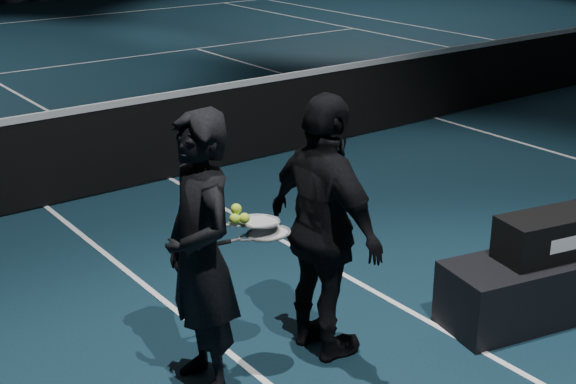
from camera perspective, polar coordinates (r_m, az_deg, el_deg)
name	(u,v)px	position (r m, az deg, el deg)	size (l,w,h in m)	color
floor	(435,118)	(11.18, 10.43, 5.18)	(36.00, 36.00, 0.00)	#0C212E
court_lines	(435,118)	(11.18, 10.43, 5.20)	(10.98, 23.78, 0.01)	white
net_mesh	(437,86)	(11.08, 10.58, 7.43)	(12.80, 0.02, 0.86)	black
net_tape	(440,52)	(10.98, 10.74, 9.79)	(12.80, 0.03, 0.07)	white
player_bench	(544,285)	(6.14, 17.76, -6.31)	(1.57, 0.52, 0.47)	black
racket_bag	(551,235)	(5.98, 18.17, -2.94)	(0.79, 0.34, 0.31)	black
bag_signature	(571,243)	(5.89, 19.50, -3.46)	(0.37, 0.00, 0.10)	white
player_a	(200,256)	(4.79, -6.25, -4.51)	(0.65, 0.43, 1.78)	black
player_b	(325,229)	(5.13, 2.62, -2.66)	(1.04, 0.43, 1.78)	black
racket_lower	(268,233)	(4.93, -1.41, -2.95)	(0.68, 0.22, 0.03)	black
racket_upper	(258,221)	(4.92, -2.14, -2.10)	(0.68, 0.22, 0.03)	black
tennis_balls	(239,216)	(4.80, -3.54, -1.69)	(0.12, 0.10, 0.12)	#B1EB31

